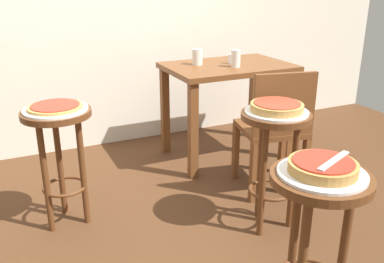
{
  "coord_description": "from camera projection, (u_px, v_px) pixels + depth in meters",
  "views": [
    {
      "loc": [
        -0.71,
        -1.87,
        1.4
      ],
      "look_at": [
        0.16,
        0.01,
        0.63
      ],
      "focal_mm": 39.47,
      "sensor_mm": 36.0,
      "label": 1
    }
  ],
  "objects": [
    {
      "name": "stool_foreground",
      "position": [
        317.0,
        218.0,
        1.63
      ],
      "size": [
        0.38,
        0.38,
        0.7
      ],
      "color": "#5B3319",
      "rests_on": "ground_plane"
    },
    {
      "name": "serving_plate_middle",
      "position": [
        277.0,
        112.0,
        2.27
      ],
      "size": [
        0.34,
        0.34,
        0.01
      ],
      "primitive_type": "cylinder",
      "color": "silver",
      "rests_on": "stool_middle"
    },
    {
      "name": "serving_plate_foreground",
      "position": [
        322.0,
        173.0,
        1.56
      ],
      "size": [
        0.33,
        0.33,
        0.01
      ],
      "primitive_type": "cylinder",
      "color": "silver",
      "rests_on": "stool_foreground"
    },
    {
      "name": "stool_middle",
      "position": [
        274.0,
        144.0,
        2.34
      ],
      "size": [
        0.38,
        0.38,
        0.7
      ],
      "color": "#5B3319",
      "rests_on": "ground_plane"
    },
    {
      "name": "wooden_chair",
      "position": [
        275.0,
        127.0,
        2.76
      ],
      "size": [
        0.48,
        0.48,
        0.85
      ],
      "color": "brown",
      "rests_on": "ground_plane"
    },
    {
      "name": "ground_plane",
      "position": [
        166.0,
        242.0,
        2.35
      ],
      "size": [
        6.0,
        6.0,
        0.0
      ],
      "primitive_type": "plane",
      "color": "#4C2D19"
    },
    {
      "name": "pizza_middle",
      "position": [
        277.0,
        107.0,
        2.26
      ],
      "size": [
        0.28,
        0.28,
        0.05
      ],
      "color": "tan",
      "rests_on": "serving_plate_middle"
    },
    {
      "name": "cup_near_edge",
      "position": [
        236.0,
        59.0,
        3.14
      ],
      "size": [
        0.07,
        0.07,
        0.13
      ],
      "primitive_type": "cylinder",
      "color": "silver",
      "rests_on": "dining_table"
    },
    {
      "name": "pizza_server_knife",
      "position": [
        334.0,
        161.0,
        1.54
      ],
      "size": [
        0.21,
        0.11,
        0.01
      ],
      "primitive_type": "cube",
      "rotation": [
        0.0,
        0.0,
        0.4
      ],
      "color": "silver",
      "rests_on": "pizza_foreground"
    },
    {
      "name": "condiment_shaker",
      "position": [
        231.0,
        59.0,
        3.27
      ],
      "size": [
        0.04,
        0.04,
        0.07
      ],
      "primitive_type": "cylinder",
      "color": "white",
      "rests_on": "dining_table"
    },
    {
      "name": "stool_leftside",
      "position": [
        59.0,
        142.0,
        2.38
      ],
      "size": [
        0.38,
        0.38,
        0.7
      ],
      "color": "#5B3319",
      "rests_on": "ground_plane"
    },
    {
      "name": "cup_far_edge",
      "position": [
        197.0,
        57.0,
        3.22
      ],
      "size": [
        0.08,
        0.08,
        0.12
      ],
      "primitive_type": "cylinder",
      "color": "silver",
      "rests_on": "dining_table"
    },
    {
      "name": "pizza_leftside",
      "position": [
        55.0,
        107.0,
        2.31
      ],
      "size": [
        0.3,
        0.3,
        0.02
      ],
      "color": "tan",
      "rests_on": "serving_plate_leftside"
    },
    {
      "name": "pizza_foreground",
      "position": [
        323.0,
        167.0,
        1.55
      ],
      "size": [
        0.26,
        0.26,
        0.05
      ],
      "color": "#B78442",
      "rests_on": "serving_plate_foreground"
    },
    {
      "name": "serving_plate_leftside",
      "position": [
        56.0,
        109.0,
        2.31
      ],
      "size": [
        0.35,
        0.35,
        0.01
      ],
      "primitive_type": "cylinder",
      "color": "white",
      "rests_on": "stool_leftside"
    },
    {
      "name": "dining_table",
      "position": [
        228.0,
        81.0,
        3.3
      ],
      "size": [
        0.95,
        0.64,
        0.75
      ],
      "color": "brown",
      "rests_on": "ground_plane"
    }
  ]
}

